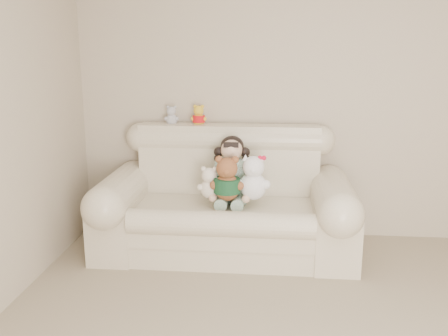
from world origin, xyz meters
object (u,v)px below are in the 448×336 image
at_px(sofa, 225,193).
at_px(cream_teddy, 209,179).
at_px(white_cat, 253,173).
at_px(brown_teddy, 227,174).
at_px(seated_child, 232,169).

bearing_deg(sofa, cream_teddy, -140.90).
bearing_deg(white_cat, cream_teddy, -177.94).
bearing_deg(cream_teddy, sofa, 58.30).
xyz_separation_m(brown_teddy, white_cat, (0.21, 0.05, 0.00)).
distance_m(brown_teddy, white_cat, 0.21).
relative_size(white_cat, cream_teddy, 1.40).
xyz_separation_m(seated_child, white_cat, (0.19, -0.17, 0.01)).
bearing_deg(sofa, seated_child, 59.97).
distance_m(sofa, white_cat, 0.32).
bearing_deg(sofa, white_cat, -22.14).
height_order(seated_child, cream_teddy, seated_child).
xyz_separation_m(white_cat, cream_teddy, (-0.35, -0.00, -0.06)).
bearing_deg(brown_teddy, cream_teddy, -173.14).
height_order(sofa, white_cat, sofa).
height_order(white_cat, cream_teddy, white_cat).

